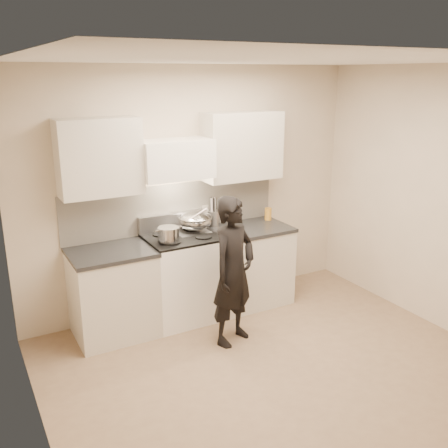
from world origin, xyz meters
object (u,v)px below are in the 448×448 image
object	(u,v)px
stove	(183,277)
person	(233,271)
wok	(195,221)
counter_right	(248,265)
utensil_crock	(213,217)

from	to	relation	value
stove	person	world-z (taller)	person
stove	wok	xyz separation A→B (m)	(0.20, 0.09, 0.59)
wok	person	size ratio (longest dim) A/B	0.30
counter_right	person	size ratio (longest dim) A/B	0.61
stove	person	distance (m)	0.79
counter_right	wok	bearing A→B (deg)	171.91
counter_right	wok	size ratio (longest dim) A/B	2.03
utensil_crock	person	xyz separation A→B (m)	(-0.28, -0.94, -0.27)
wok	person	world-z (taller)	person
counter_right	utensil_crock	xyz separation A→B (m)	(-0.33, 0.24, 0.56)
stove	wok	world-z (taller)	wok
counter_right	utensil_crock	bearing A→B (deg)	144.22
wok	utensil_crock	bearing A→B (deg)	25.91
person	stove	bearing A→B (deg)	84.99
utensil_crock	stove	bearing A→B (deg)	-154.77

